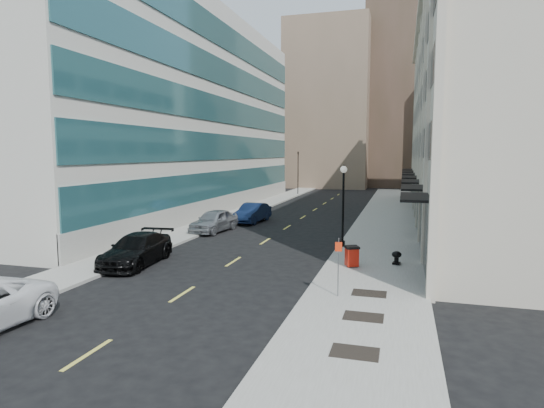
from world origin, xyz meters
The scene contains 21 objects.
ground centered at (0.00, 0.00, 0.00)m, with size 160.00×160.00×0.00m, color black.
sidewalk_right centered at (7.50, 20.00, 0.07)m, with size 5.00×80.00×0.15m, color gray.
sidewalk_left centered at (-6.50, 20.00, 0.07)m, with size 3.00×80.00×0.15m, color gray.
building_right centered at (16.94, 26.99, 8.99)m, with size 15.30×46.50×18.25m.
building_left centered at (-15.95, 27.00, 9.99)m, with size 16.14×46.00×20.00m.
skyline_tan_near centered at (-4.00, 68.00, 14.00)m, with size 14.00×18.00×28.00m, color #7D6752.
skyline_brown centered at (8.00, 72.00, 17.00)m, with size 12.00×16.00×34.00m, color brown.
skyline_tan_far centered at (-14.00, 78.00, 11.00)m, with size 12.00×14.00×22.00m, color #7D6752.
skyline_stone centered at (18.00, 66.00, 10.00)m, with size 10.00×14.00×20.00m, color #BDB5A0.
grate_near centered at (7.60, -2.00, 0.15)m, with size 1.40×1.00×0.01m, color black.
grate_mid centered at (7.60, 1.00, 0.15)m, with size 1.40×1.00×0.01m, color black.
grate_far centered at (7.60, 3.80, 0.15)m, with size 1.40×1.00×0.01m, color black.
road_centerline centered at (0.00, 17.00, 0.01)m, with size 0.15×68.20×0.01m.
traffic_signal centered at (-5.50, 48.00, 5.72)m, with size 0.66×0.66×6.98m.
car_black_pickup centered at (-4.74, 6.00, 0.81)m, with size 2.26×5.55×1.61m, color black.
car_silver_sedan centered at (-4.80, 16.51, 0.84)m, with size 1.99×4.94×1.68m, color #92959A.
car_blue_sedan centered at (-3.52, 21.78, 0.81)m, with size 1.71×4.92×1.62m, color #112043.
trash_bin centered at (6.41, 8.12, 0.72)m, with size 0.87×0.87×1.06m.
lamppost centered at (5.30, 13.11, 3.14)m, with size 0.42×0.42×5.10m.
sign_post centered at (6.40, 3.09, 1.69)m, with size 0.28×0.09×2.39m.
urn_planter centered at (8.60, 9.24, 0.57)m, with size 0.50×0.50×0.69m.
Camera 1 is at (8.79, -14.81, 5.92)m, focal length 30.00 mm.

